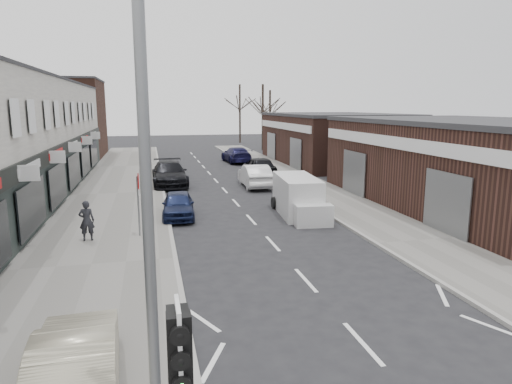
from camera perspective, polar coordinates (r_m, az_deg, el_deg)
pavement_left at (r=29.52m, az=-16.98°, el=-0.22°), size 5.50×64.00×0.12m
pavement_right at (r=31.22m, az=6.53°, el=0.76°), size 3.50×64.00×0.12m
brick_block_far at (r=52.72m, az=-23.03°, el=8.34°), size 8.00×10.00×8.00m
right_unit_near at (r=27.25m, az=26.02°, el=2.94°), size 10.00×18.00×4.50m
right_unit_far at (r=44.51m, az=9.64°, el=6.49°), size 10.00×16.00×4.50m
tree_far_a at (r=56.88m, az=0.84°, el=5.26°), size 3.60×3.60×8.00m
tree_far_b at (r=63.29m, az=1.73°, el=5.82°), size 3.60×3.60×7.50m
tree_far_c at (r=68.44m, az=-2.00°, el=6.19°), size 3.60×3.60×8.50m
traffic_light at (r=5.80m, az=-9.51°, el=-20.89°), size 0.28×0.60×3.10m
street_lamp at (r=6.21m, az=-12.02°, el=2.90°), size 2.23×0.22×8.00m
warning_sign at (r=19.24m, az=-14.48°, el=0.71°), size 0.12×0.80×2.70m
white_van at (r=23.00m, az=5.28°, el=-0.64°), size 2.13×5.11×1.94m
sedan_on_pavement at (r=9.53m, az=-21.50°, el=-19.16°), size 1.72×4.25×1.37m
pedestrian at (r=19.39m, az=-20.41°, el=-3.37°), size 0.61×0.41×1.63m
parked_car_left_a at (r=22.74m, az=-9.70°, el=-1.58°), size 1.76×3.87×1.29m
parked_car_left_b at (r=32.04m, az=-10.76°, el=2.28°), size 2.38×5.71×1.65m
parked_car_right_a at (r=30.93m, az=-0.14°, el=2.05°), size 1.75×4.68×1.53m
parked_car_right_b at (r=35.16m, az=0.39°, el=3.17°), size 2.00×4.76×1.61m
parked_car_right_c at (r=44.41m, az=-2.48°, el=4.68°), size 2.43×5.29×1.50m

